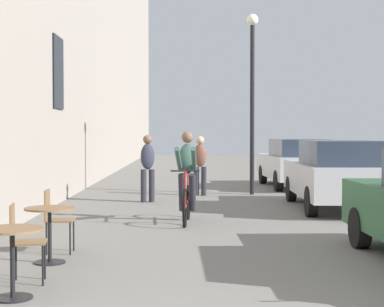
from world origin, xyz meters
TOP-DOWN VIEW (x-y plane):
  - cafe_table_near at (-1.94, 2.90)m, footprint 0.64×0.64m
  - cafe_chair_near_toward_wall at (-2.01, 3.56)m, footprint 0.43×0.43m
  - cafe_table_mid at (-1.94, 4.65)m, footprint 0.64×0.64m
  - cafe_chair_mid_toward_street at (-2.01, 5.33)m, footprint 0.39×0.39m
  - cyclist_on_bicycle at (-0.15, 8.39)m, footprint 0.52×1.76m
  - pedestrian_near at (-1.10, 11.77)m, footprint 0.38×0.29m
  - pedestrian_mid at (0.21, 13.38)m, footprint 0.38×0.29m
  - street_lamp at (1.63, 13.64)m, footprint 0.32×0.32m
  - parked_car_second at (3.18, 10.35)m, footprint 1.89×4.31m
  - parked_car_third at (3.22, 15.81)m, footprint 1.89×4.25m

SIDE VIEW (x-z plane):
  - cafe_chair_near_toward_wall at x=-2.01m, z-range 0.07..0.96m
  - cafe_chair_mid_toward_street at x=-2.01m, z-range 0.07..0.96m
  - cafe_table_near at x=-1.94m, z-range 0.16..0.88m
  - cafe_table_mid at x=-1.94m, z-range 0.16..0.88m
  - parked_car_third at x=3.22m, z-range 0.03..1.52m
  - parked_car_second at x=3.18m, z-range 0.03..1.55m
  - cyclist_on_bicycle at x=-0.15m, z-range -0.06..1.68m
  - pedestrian_mid at x=0.21m, z-range 0.10..1.69m
  - pedestrian_near at x=-1.10m, z-range 0.10..1.73m
  - street_lamp at x=1.63m, z-range 0.66..5.56m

